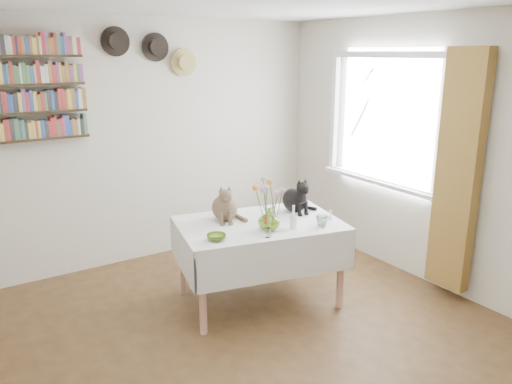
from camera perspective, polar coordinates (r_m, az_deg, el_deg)
room at (r=3.35m, az=1.43°, el=0.07°), size 4.08×4.58×2.58m
window at (r=5.19m, az=14.47°, el=6.83°), size 0.12×1.52×1.32m
curtain at (r=4.63m, az=22.08°, el=2.02°), size 0.12×0.38×2.10m
dining_table at (r=4.36m, az=0.38°, el=-5.75°), size 1.54×1.17×0.74m
tabby_cat at (r=4.32m, az=-3.64°, el=-1.07°), size 0.33×0.36×0.34m
black_cat at (r=4.56m, az=4.44°, el=-0.21°), size 0.24×0.29×0.33m
flower_vase at (r=4.09m, az=1.50°, el=-3.12°), size 0.18×0.18×0.19m
green_bowl at (r=3.91m, az=-4.56°, el=-5.18°), size 0.15×0.15×0.05m
drinking_glass at (r=4.23m, az=7.54°, el=-3.31°), size 0.13×0.13×0.10m
candlestick at (r=4.16m, az=4.29°, el=-3.28°), size 0.05×0.05×0.20m
berry_jar at (r=3.94m, az=1.36°, el=-4.00°), size 0.05×0.05×0.19m
porcelain_figurine at (r=4.41m, az=8.49°, el=-2.67°), size 0.04×0.04×0.09m
flower_bouquet at (r=4.03m, az=1.46°, el=0.23°), size 0.17×0.13×0.39m
bookshelf_unit at (r=4.88m, az=-24.91°, el=10.63°), size 1.00×0.16×0.91m
wall_hats at (r=5.22m, az=-11.67°, el=15.55°), size 0.98×0.09×0.48m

